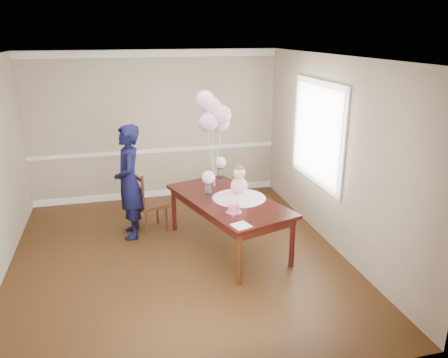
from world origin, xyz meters
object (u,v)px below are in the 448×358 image
Objects in this scene: dining_table_top at (228,200)px; dining_chair_seat at (151,204)px; woman at (129,182)px; birthday_cake at (234,208)px.

dining_chair_seat is at bearing 122.46° from dining_table_top.
dining_chair_seat is at bearing 113.08° from woman.
dining_table_top is 4.76× the size of dining_chair_seat.
dining_table_top is 1.36m from dining_chair_seat.
woman reaches higher than dining_chair_seat.
birthday_cake is 0.36× the size of dining_chair_seat.
woman is (-1.34, 0.73, 0.14)m from dining_table_top.
birthday_cake is at bearing -113.96° from dining_table_top.
dining_chair_seat is (-1.02, 0.86, -0.30)m from dining_table_top.
dining_table_top is 1.15× the size of woman.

